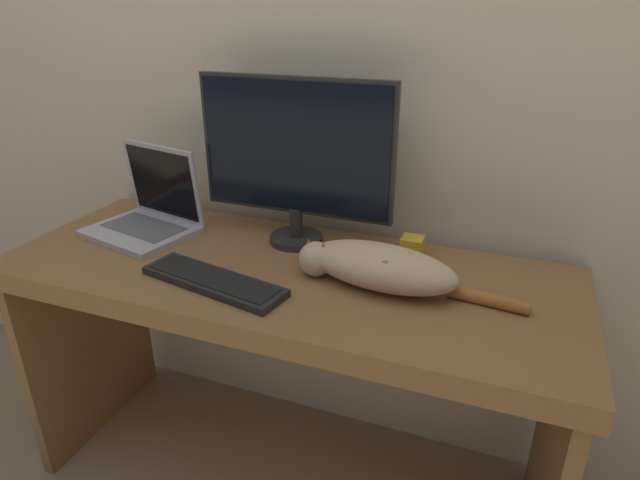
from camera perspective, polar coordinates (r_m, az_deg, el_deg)
wall_back at (r=1.65m, az=0.92°, el=19.15°), size 6.40×0.06×2.60m
desk at (r=1.54m, az=-3.91°, el=-8.23°), size 1.58×0.60×0.78m
monitor at (r=1.53m, az=-2.67°, el=8.92°), size 0.58×0.16×0.48m
laptop at (r=1.76m, az=-17.90°, el=2.48°), size 0.36×0.31×0.26m
external_keyboard at (r=1.40m, az=-11.29°, el=-4.32°), size 0.42×0.19×0.02m
cat at (r=1.36m, az=6.16°, el=-2.73°), size 0.59×0.21×0.11m
small_toy at (r=1.53m, az=9.79°, el=-0.76°), size 0.06×0.06×0.06m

